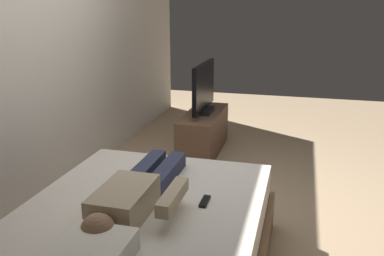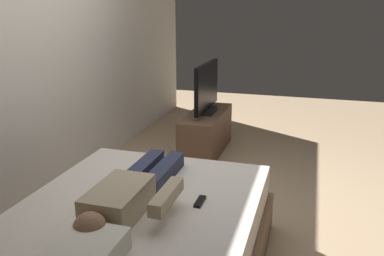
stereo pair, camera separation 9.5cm
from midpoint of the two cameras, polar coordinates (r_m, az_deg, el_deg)
name	(u,v)px [view 1 (the left image)]	position (r m, az deg, el deg)	size (l,w,h in m)	color
ground_plane	(211,216)	(3.59, 1.91, -12.16)	(10.00, 10.00, 0.00)	tan
back_wall	(59,42)	(4.15, -18.64, 11.34)	(6.40, 0.10, 2.80)	silver
bed	(141,248)	(2.72, -8.19, -16.19)	(1.92, 1.53, 0.54)	brown
person	(135,194)	(2.58, -8.95, -9.05)	(1.26, 0.46, 0.18)	tan
remote	(205,201)	(2.62, 0.74, -10.19)	(0.15, 0.04, 0.02)	black
tv_stand	(203,133)	(4.94, 1.04, -0.64)	(1.10, 0.40, 0.50)	brown
tv	(204,89)	(4.81, 1.07, 5.45)	(0.88, 0.20, 0.59)	black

